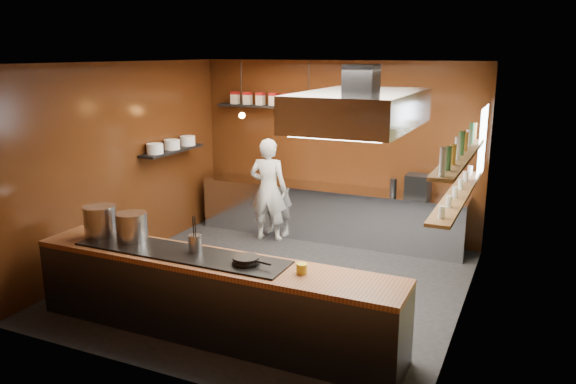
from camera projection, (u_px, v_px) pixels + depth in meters
The scene contains 26 objects.
floor at pixel (274, 283), 7.82m from camera, with size 5.00×5.00×0.00m, color black.
back_wall at pixel (336, 149), 9.66m from camera, with size 5.00×5.00×0.00m, color #361609.
left_wall at pixel (124, 163), 8.46m from camera, with size 5.00×5.00×0.00m, color #361609.
right_wall at pixel (468, 198), 6.45m from camera, with size 5.00×5.00×0.00m, color brown.
ceiling at pixel (272, 63), 7.09m from camera, with size 5.00×5.00×0.00m, color silver.
window_pane at pixel (482, 142), 7.88m from camera, with size 1.00×1.00×0.00m, color white.
prep_counter at pixel (329, 213), 9.63m from camera, with size 4.60×0.65×0.90m, color silver.
pass_counter at pixel (211, 297), 6.29m from camera, with size 4.40×0.72×0.94m.
tin_shelf at pixel (286, 107), 9.73m from camera, with size 2.60×0.26×0.04m, color black.
plate_shelf at pixel (172, 150), 9.27m from camera, with size 0.30×1.40×0.04m, color black.
bottle_shelf_upper at pixel (460, 157), 6.68m from camera, with size 0.26×2.80×0.04m, color brown.
bottle_shelf_lower at pixel (457, 195), 6.79m from camera, with size 0.26×2.80×0.04m, color brown.
extractor_hood at pixel (360, 109), 6.34m from camera, with size 1.20×2.00×0.72m.
pendant_left at pixel (242, 112), 9.36m from camera, with size 0.10×0.10×0.95m.
pendant_right at pixel (308, 116), 8.88m from camera, with size 0.10×0.10×0.95m.
storage_tins at pixel (293, 100), 9.64m from camera, with size 2.43×0.13×0.22m.
plate_stacks at pixel (172, 144), 9.24m from camera, with size 0.26×1.16×0.16m.
bottles at pixel (461, 145), 6.64m from camera, with size 0.06×2.66×0.24m.
wine_glasses at pixel (458, 188), 6.77m from camera, with size 0.07×2.37×0.13m.
stockpot_large at pixel (100, 221), 6.85m from camera, with size 0.39×0.39×0.38m, color #B8BABF.
stockpot_small at pixel (132, 227), 6.67m from camera, with size 0.37×0.37×0.34m, color silver.
utensil_crock at pixel (195, 243), 6.32m from camera, with size 0.15×0.15×0.20m, color silver.
frying_pan at pixel (246, 260), 5.97m from camera, with size 0.47×0.30×0.08m.
butter_jar at pixel (302, 268), 5.76m from camera, with size 0.11×0.11×0.10m, color yellow.
espresso_machine at pixel (418, 186), 8.83m from camera, with size 0.36×0.35×0.36m, color black.
chef at pixel (268, 190), 9.46m from camera, with size 0.64×0.42×1.75m, color white.
Camera 1 is at (3.19, -6.54, 3.13)m, focal length 35.00 mm.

